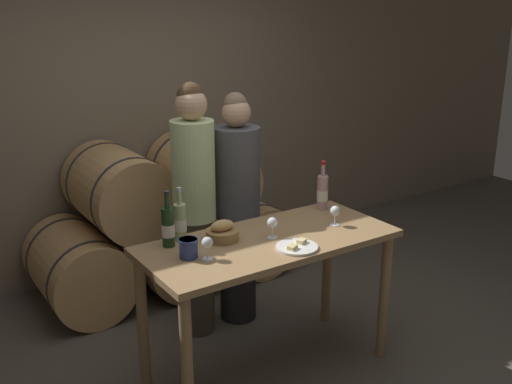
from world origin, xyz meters
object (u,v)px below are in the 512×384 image
blue_crock (188,247)px  bread_basket (222,232)px  cheese_plate (297,247)px  wine_glass_left (273,224)px  person_right (237,208)px  wine_bottle_red (168,227)px  wine_glass_center (335,212)px  wine_bottle_rose (322,192)px  tasting_table (269,259)px  wine_glass_far_left (207,244)px  wine_bottle_white (180,221)px  person_left (194,207)px

blue_crock → bread_basket: bread_basket is taller
cheese_plate → blue_crock: bearing=158.3°
blue_crock → wine_glass_left: size_ratio=0.86×
person_right → cheese_plate: (-0.15, -0.87, 0.05)m
wine_bottle_red → wine_glass_center: (1.00, -0.27, -0.03)m
wine_bottle_rose → blue_crock: bearing=-169.1°
tasting_table → wine_bottle_red: bearing=157.2°
tasting_table → wine_bottle_red: wine_bottle_red is taller
wine_bottle_red → wine_glass_far_left: 0.30m
wine_bottle_rose → cheese_plate: size_ratio=1.38×
wine_bottle_red → cheese_plate: size_ratio=1.37×
tasting_table → wine_glass_far_left: bearing=-172.9°
wine_bottle_white → wine_glass_left: bearing=-31.4°
tasting_table → person_left: bearing=101.2°
wine_glass_far_left → cheese_plate: bearing=-17.1°
person_left → wine_glass_far_left: person_left is taller
person_left → bread_basket: size_ratio=9.00×
blue_crock → wine_glass_far_left: (0.08, -0.07, 0.03)m
person_right → wine_glass_center: bearing=-69.7°
cheese_plate → wine_glass_center: wine_glass_center is taller
wine_bottle_rose → wine_glass_center: 0.31m
wine_bottle_red → wine_glass_left: bearing=-22.3°
tasting_table → person_right: size_ratio=0.93×
cheese_plate → bread_basket: bearing=130.0°
person_left → wine_bottle_red: person_left is taller
person_right → wine_bottle_red: 0.87m
tasting_table → bread_basket: bread_basket is taller
bread_basket → wine_glass_far_left: bearing=-137.1°
wine_bottle_rose → wine_bottle_red: bearing=-179.6°
person_left → cheese_plate: 0.89m
wine_bottle_rose → bread_basket: (-0.83, -0.10, -0.07)m
cheese_plate → wine_glass_center: bearing=21.0°
wine_bottle_rose → cheese_plate: wine_bottle_rose is taller
wine_bottle_red → wine_bottle_rose: 1.13m
tasting_table → wine_glass_center: size_ratio=12.02×
person_left → wine_glass_center: 0.93m
wine_bottle_white → wine_glass_left: (0.46, -0.28, -0.02)m
cheese_plate → wine_glass_far_left: bearing=162.9°
wine_bottle_white → wine_glass_left: size_ratio=2.50×
blue_crock → wine_bottle_rose: bearing=10.9°
person_right → wine_bottle_rose: size_ratio=4.96×
bread_basket → wine_glass_center: (0.70, -0.18, 0.04)m
wine_bottle_rose → blue_crock: (-1.11, -0.21, -0.06)m
cheese_plate → wine_glass_far_left: wine_glass_far_left is taller
wine_bottle_white → wine_glass_far_left: wine_bottle_white is taller
person_left → wine_glass_center: size_ratio=13.70×
wine_glass_center → wine_glass_left: bearing=174.5°
wine_glass_far_left → wine_glass_center: bearing=0.6°
tasting_table → bread_basket: bearing=150.5°
wine_glass_left → wine_bottle_white: bearing=148.6°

